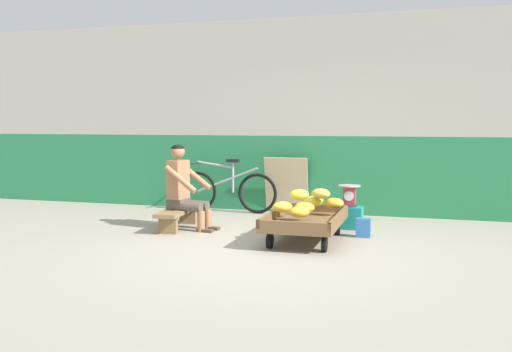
{
  "coord_description": "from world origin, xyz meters",
  "views": [
    {
      "loc": [
        1.77,
        -5.95,
        1.44
      ],
      "look_at": [
        -0.34,
        1.06,
        0.75
      ],
      "focal_mm": 40.08,
      "sensor_mm": 36.0,
      "label": 1
    }
  ],
  "objects": [
    {
      "name": "ground_plane",
      "position": [
        0.0,
        0.0,
        0.0
      ],
      "size": [
        80.0,
        80.0,
        0.0
      ],
      "primitive_type": "plane",
      "color": "gray"
    },
    {
      "name": "back_wall",
      "position": [
        0.0,
        3.06,
        1.54
      ],
      "size": [
        16.0,
        0.3,
        3.08
      ],
      "color": "#287F4C",
      "rests_on": "ground"
    },
    {
      "name": "banana_cart",
      "position": [
        0.38,
        0.76,
        0.24
      ],
      "size": [
        0.85,
        1.45,
        0.36
      ],
      "color": "brown",
      "rests_on": "ground"
    },
    {
      "name": "banana_pile",
      "position": [
        0.39,
        0.91,
        0.46
      ],
      "size": [
        0.81,
        1.28,
        0.26
      ],
      "color": "gold",
      "rests_on": "banana_cart"
    },
    {
      "name": "low_bench",
      "position": [
        -1.45,
        1.1,
        0.2
      ],
      "size": [
        0.37,
        1.12,
        0.27
      ],
      "color": "olive",
      "rests_on": "ground"
    },
    {
      "name": "vendor_seated",
      "position": [
        -1.37,
        1.09,
        0.57
      ],
      "size": [
        0.71,
        0.53,
        1.14
      ],
      "color": "#9E704C",
      "rests_on": "ground"
    },
    {
      "name": "plastic_crate",
      "position": [
        0.77,
        1.76,
        0.15
      ],
      "size": [
        0.36,
        0.28,
        0.3
      ],
      "color": "#19847F",
      "rests_on": "ground"
    },
    {
      "name": "weighing_scale",
      "position": [
        0.77,
        1.76,
        0.45
      ],
      "size": [
        0.3,
        0.3,
        0.29
      ],
      "color": "#28282D",
      "rests_on": "plastic_crate"
    },
    {
      "name": "bicycle_near_left",
      "position": [
        -1.3,
        2.63,
        0.35
      ],
      "size": [
        1.66,
        0.48,
        0.86
      ],
      "color": "black",
      "rests_on": "ground"
    },
    {
      "name": "sign_board",
      "position": [
        -0.37,
        2.85,
        0.44
      ],
      "size": [
        0.7,
        0.19,
        0.89
      ],
      "color": "#C6B289",
      "rests_on": "ground"
    },
    {
      "name": "shopping_bag",
      "position": [
        1.02,
        1.21,
        0.12
      ],
      "size": [
        0.18,
        0.12,
        0.24
      ],
      "primitive_type": "cube",
      "color": "#3370B7",
      "rests_on": "ground"
    }
  ]
}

